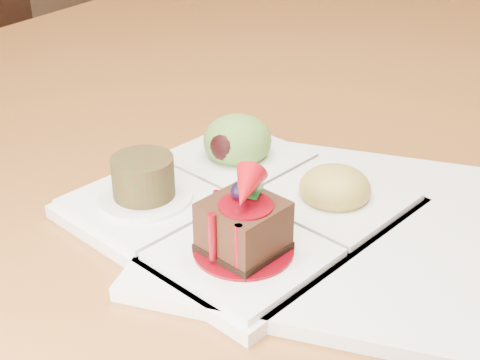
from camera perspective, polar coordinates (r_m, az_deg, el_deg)
The scene contains 3 objects.
dining_table at distance 0.93m, azimuth 1.09°, elevation 4.33°, with size 1.00×1.80×0.75m.
sampler_plate at distance 0.59m, azimuth 0.11°, elevation -1.15°, with size 0.29×0.29×0.10m.
second_plate at distance 0.58m, azimuth 8.05°, elevation -3.98°, with size 0.28×0.28×0.01m, color white.
Camera 1 is at (0.44, -0.72, 1.06)m, focal length 50.00 mm.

